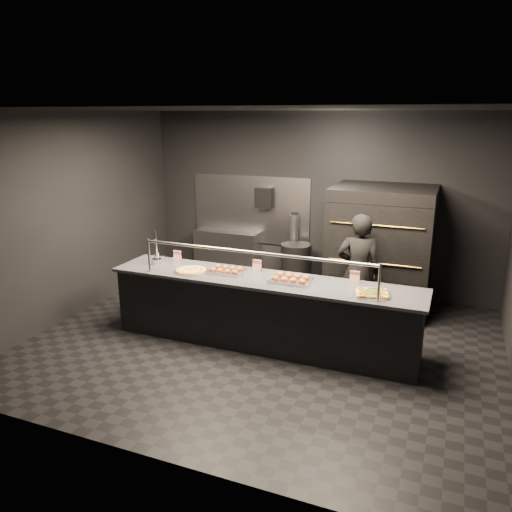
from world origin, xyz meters
name	(u,v)px	position (x,y,z in m)	size (l,w,h in m)	color
room	(263,233)	(-0.02, 0.05, 1.50)	(6.04, 6.00, 3.00)	black
service_counter	(263,311)	(0.00, 0.00, 0.46)	(4.10, 0.78, 1.37)	black
pizza_oven	(381,248)	(1.20, 1.90, 0.97)	(1.50, 1.23, 1.91)	black
prep_shelf	(227,255)	(-1.60, 2.32, 0.45)	(1.20, 0.35, 0.90)	#99999E
towel_dispenser	(264,197)	(-0.90, 2.39, 1.55)	(0.30, 0.20, 0.35)	black
fire_extinguisher	(294,227)	(-0.35, 2.40, 1.06)	(0.14, 0.14, 0.51)	#B2B2B7
beer_tap	(156,254)	(-1.61, 0.04, 1.06)	(0.13, 0.19, 0.50)	silver
round_pizza	(191,270)	(-0.99, -0.10, 0.94)	(0.47, 0.47, 0.03)	silver
slider_tray_a	(226,270)	(-0.54, 0.05, 0.95)	(0.55, 0.48, 0.07)	silver
slider_tray_b	(291,279)	(0.37, 0.02, 0.95)	(0.56, 0.45, 0.08)	silver
square_pizza	(372,293)	(1.40, -0.10, 0.94)	(0.46, 0.46, 0.05)	silver
condiment_jar	(159,257)	(-1.67, 0.18, 0.97)	(0.16, 0.06, 0.11)	silver
tent_cards	(259,265)	(-0.16, 0.28, 1.00)	(2.66, 0.04, 0.15)	white
trash_bin	(296,269)	(-0.20, 2.06, 0.43)	(0.51, 0.51, 0.85)	black
worker	(358,271)	(1.03, 1.03, 0.83)	(0.60, 0.40, 1.65)	black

